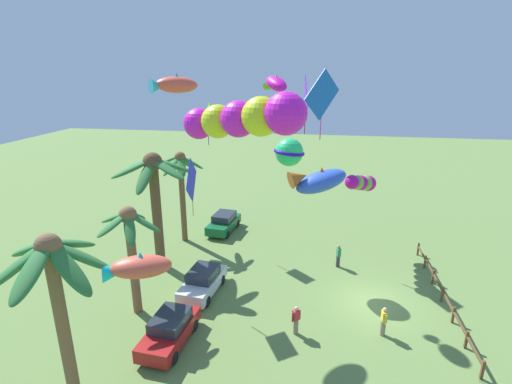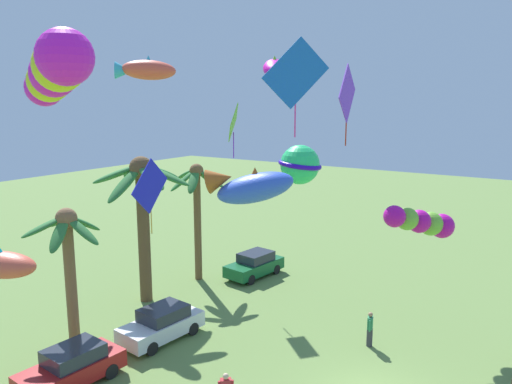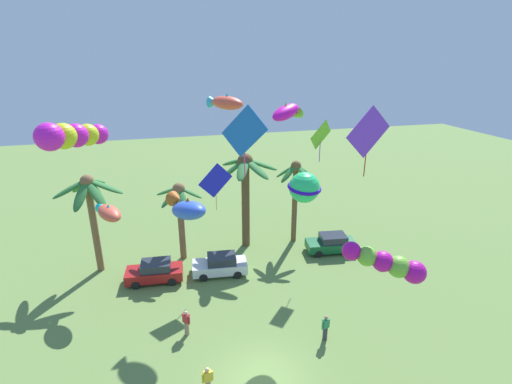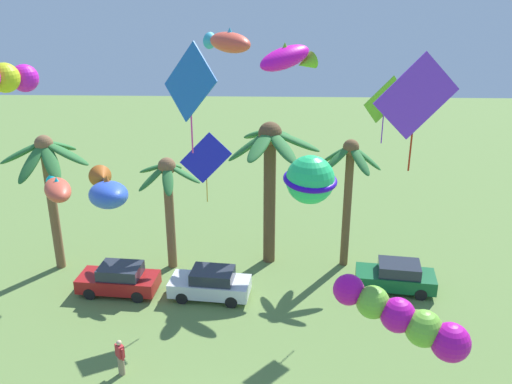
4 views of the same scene
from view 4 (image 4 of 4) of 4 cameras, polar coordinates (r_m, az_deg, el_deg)
palm_tree_0 at (r=28.69m, az=-9.17°, el=0.23°), size 3.53×3.54×6.22m
palm_tree_1 at (r=28.73m, az=9.67°, el=1.72°), size 3.32×3.61×7.11m
palm_tree_2 at (r=28.48m, az=1.48°, el=3.36°), size 4.94×5.14×7.91m
palm_tree_3 at (r=29.85m, az=-20.94°, el=2.27°), size 4.73×4.42×7.41m
parked_car_0 at (r=28.61m, az=14.39°, el=-8.52°), size 4.09×2.21×1.51m
parked_car_1 at (r=28.33m, az=-14.09°, el=-8.81°), size 4.03×2.02×1.51m
parked_car_2 at (r=27.22m, az=-4.76°, el=-9.49°), size 4.06×2.10×1.51m
spectator_1 at (r=23.02m, az=-13.95°, el=-16.36°), size 0.43×0.44×1.59m
kite_fish_0 at (r=18.78m, az=-15.25°, el=0.04°), size 2.27×3.06×1.46m
kite_diamond_1 at (r=24.96m, az=-5.24°, el=3.45°), size 2.38×0.26×3.33m
kite_fish_2 at (r=27.15m, az=-20.01°, el=0.34°), size 2.16×2.80×1.13m
kite_diamond_4 at (r=25.95m, az=13.27°, el=9.25°), size 2.07×1.11×3.19m
kite_diamond_5 at (r=17.18m, az=-6.92°, el=11.09°), size 1.90×1.71×3.50m
kite_tube_6 at (r=16.97m, az=15.21°, el=-12.61°), size 3.80×2.44×1.87m
kite_diamond_7 at (r=18.73m, az=16.33°, el=9.39°), size 2.83×0.42×3.98m
kite_fish_8 at (r=24.84m, az=-2.96°, el=15.35°), size 2.56×2.62×1.12m
kite_ball_9 at (r=19.80m, az=5.67°, el=1.29°), size 2.66×2.67×1.79m
kite_fish_10 at (r=19.60m, az=3.34°, el=13.75°), size 2.40×1.95×1.20m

